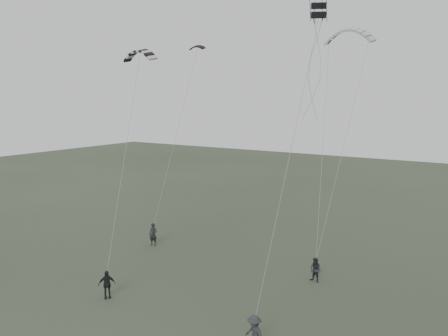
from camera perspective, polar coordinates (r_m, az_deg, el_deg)
The scene contains 9 objects.
ground at distance 26.72m, azimuth -8.53°, elevation -16.67°, with size 140.00×140.00×0.00m, color #323B29.
flyer_left at distance 35.48m, azimuth -9.23°, elevation -8.56°, with size 0.66×0.43×1.81m, color black.
flyer_right at distance 29.06m, azimuth 11.86°, elevation -12.90°, with size 0.77×0.60×1.58m, color #24242A.
flyer_center at distance 27.22m, azimuth -15.07°, elevation -14.46°, with size 0.98×0.41×1.66m, color black.
flyer_far at distance 21.38m, azimuth 3.97°, elevation -20.82°, with size 1.16×0.67×1.80m, color #2A2A2F.
kite_dark_small at distance 38.36m, azimuth -3.55°, elevation 15.59°, with size 1.43×0.43×0.49m, color black, non-canonical shape.
kite_pale_large at distance 32.72m, azimuth 16.01°, elevation 17.01°, with size 3.50×0.79×1.48m, color #BABDC0, non-canonical shape.
kite_striped at distance 31.35m, azimuth -10.98°, elevation 14.84°, with size 2.73×0.68×1.10m, color black, non-canonical shape.
kite_box at distance 23.54m, azimuth 12.23°, elevation 19.48°, with size 0.73×0.73×0.75m, color black, non-canonical shape.
Camera 1 is at (16.01, -18.03, 11.50)m, focal length 35.00 mm.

